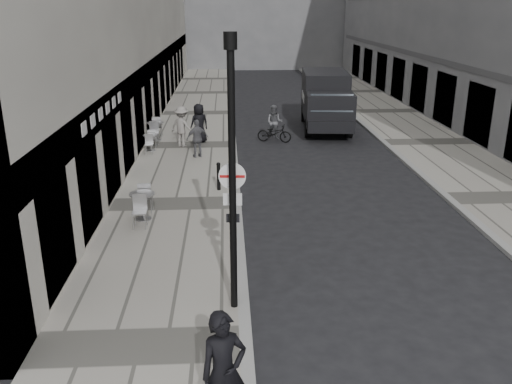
% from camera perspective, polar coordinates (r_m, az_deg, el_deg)
% --- Properties ---
extents(sidewalk, '(4.00, 60.00, 0.12)m').
position_cam_1_polar(sidewalk, '(24.83, -7.01, 4.83)').
color(sidewalk, gray).
rests_on(sidewalk, ground).
extents(far_sidewalk, '(4.00, 60.00, 0.12)m').
position_cam_1_polar(far_sidewalk, '(26.46, 17.58, 4.97)').
color(far_sidewalk, gray).
rests_on(far_sidewalk, ground).
extents(walking_man, '(0.82, 0.67, 1.93)m').
position_cam_1_polar(walking_man, '(8.34, -3.43, -18.35)').
color(walking_man, black).
rests_on(walking_man, sidewalk).
extents(sign_post, '(0.55, 0.11, 3.18)m').
position_cam_1_polar(sign_post, '(10.99, -2.46, -2.17)').
color(sign_post, black).
rests_on(sign_post, sidewalk).
extents(lamppost, '(0.25, 0.25, 5.58)m').
position_cam_1_polar(lamppost, '(10.45, -2.52, 2.84)').
color(lamppost, black).
rests_on(lamppost, sidewalk).
extents(bollard_near, '(0.12, 0.12, 0.91)m').
position_cam_1_polar(bollard_near, '(18.50, -3.95, 1.58)').
color(bollard_near, black).
rests_on(bollard_near, sidewalk).
extents(bollard_far, '(0.12, 0.12, 0.89)m').
position_cam_1_polar(bollard_far, '(19.26, -2.59, 2.28)').
color(bollard_far, black).
rests_on(bollard_far, sidewalk).
extents(panel_van, '(2.76, 6.23, 2.85)m').
position_cam_1_polar(panel_van, '(28.43, 7.36, 9.83)').
color(panel_van, black).
rests_on(panel_van, ground).
extents(cyclist, '(1.71, 1.01, 1.74)m').
position_cam_1_polar(cyclist, '(25.48, 1.95, 6.77)').
color(cyclist, black).
rests_on(cyclist, ground).
extents(pedestrian_a, '(1.00, 0.66, 1.58)m').
position_cam_1_polar(pedestrian_a, '(22.55, -6.18, 5.62)').
color(pedestrian_a, '#5D5D62').
rests_on(pedestrian_a, sidewalk).
extents(pedestrian_b, '(1.34, 1.15, 1.80)m').
position_cam_1_polar(pedestrian_b, '(24.38, -7.81, 6.84)').
color(pedestrian_b, gray).
rests_on(pedestrian_b, sidewalk).
extents(pedestrian_c, '(1.04, 0.91, 1.79)m').
position_cam_1_polar(pedestrian_c, '(24.98, -6.00, 7.20)').
color(pedestrian_c, black).
rests_on(pedestrian_c, sidewalk).
extents(cafe_table_near, '(0.74, 1.68, 0.96)m').
position_cam_1_polar(cafe_table_near, '(16.24, -11.84, -1.24)').
color(cafe_table_near, '#A8A7AA').
rests_on(cafe_table_near, sidewalk).
extents(cafe_table_mid, '(0.64, 1.45, 0.82)m').
position_cam_1_polar(cafe_table_mid, '(23.95, -11.04, 5.26)').
color(cafe_table_mid, silver).
rests_on(cafe_table_mid, sidewalk).
extents(cafe_table_far, '(0.78, 1.76, 1.00)m').
position_cam_1_polar(cafe_table_far, '(25.74, -10.51, 6.47)').
color(cafe_table_far, '#B2B2B4').
rests_on(cafe_table_far, sidewalk).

